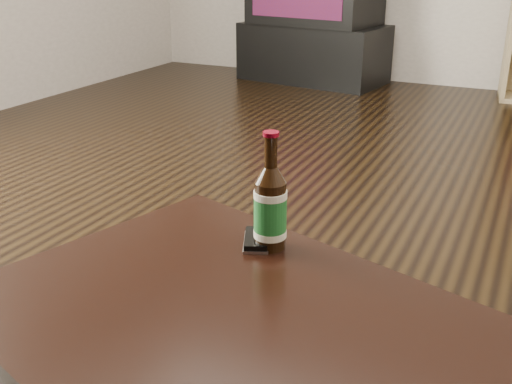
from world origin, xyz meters
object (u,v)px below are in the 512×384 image
at_px(beer_bottle, 270,208).
at_px(phone, 256,240).
at_px(coffee_table, 280,372).
at_px(tv_stand, 313,53).

distance_m(beer_bottle, phone, 0.08).
height_order(coffee_table, phone, phone).
xyz_separation_m(beer_bottle, phone, (-0.03, 0.00, -0.07)).
distance_m(tv_stand, phone, 3.55).
distance_m(coffee_table, phone, 0.33).
relative_size(beer_bottle, phone, 2.20).
bearing_deg(beer_bottle, coffee_table, -62.82).
bearing_deg(coffee_table, tv_stand, 109.67).
height_order(coffee_table, beer_bottle, beer_bottle).
relative_size(tv_stand, phone, 10.02).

